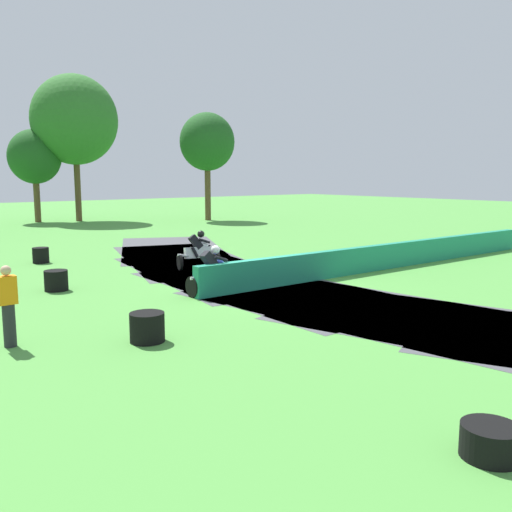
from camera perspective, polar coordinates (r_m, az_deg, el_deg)
name	(u,v)px	position (r m, az deg, el deg)	size (l,w,h in m)	color
ground_plane	(267,288)	(16.69, 1.13, -3.28)	(120.00, 120.00, 0.00)	#4C933D
track_asphalt	(291,284)	(17.30, 3.61, -2.86)	(8.99, 29.79, 0.01)	#47474C
safety_barrier	(392,255)	(20.81, 13.93, 0.06)	(0.30, 16.89, 0.90)	#1E8466
motorcycle_lead_white	(200,251)	(20.06, -5.79, 0.56)	(1.71, 1.05, 1.42)	black
motorcycle_chase_blue	(215,271)	(15.74, -4.27, -1.56)	(1.69, 0.71, 1.42)	black
tire_stack_near	(41,255)	(22.86, -21.36, 0.07)	(0.61, 0.61, 0.60)	black
tire_stack_mid_a	(56,280)	(17.24, -19.96, -2.39)	(0.68, 0.68, 0.60)	black
tire_stack_mid_b	(147,327)	(11.52, -11.18, -7.24)	(0.71, 0.71, 0.60)	black
tire_stack_far	(490,441)	(7.52, 23.06, -17.23)	(0.71, 0.71, 0.40)	black
track_marshal	(8,306)	(11.89, -24.25, -4.76)	(0.34, 0.24, 1.63)	#232328
tree_far_left	(35,157)	(42.91, -21.92, 9.47)	(3.68, 3.68, 6.61)	brown
tree_mid_rise	(75,120)	(42.98, -18.25, 13.21)	(6.12, 6.12, 10.54)	brown
tree_behind_barrier	(207,142)	(41.83, -5.07, 11.63)	(4.07, 4.07, 7.96)	brown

